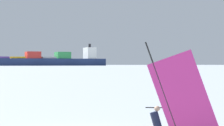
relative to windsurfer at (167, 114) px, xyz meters
The scene contains 3 objects.
windsurfer is the anchor object (origin of this frame).
cargo_ship 606.69m from the windsurfer, 88.17° to the left, with size 188.95×60.42×34.90m.
distant_headland 1353.16m from the windsurfer, 86.91° to the left, with size 1226.70×483.05×45.21m, color #60665B.
Camera 1 is at (-1.11, -16.15, 2.94)m, focal length 63.79 mm.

